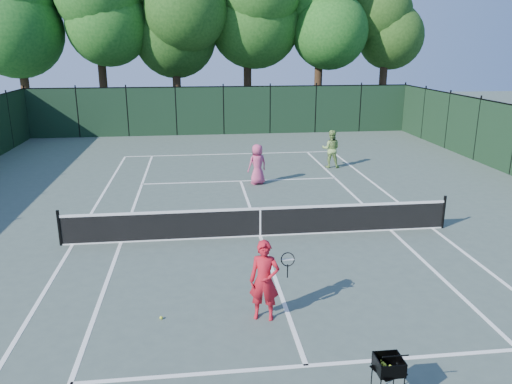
{
  "coord_description": "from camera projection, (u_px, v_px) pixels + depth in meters",
  "views": [
    {
      "loc": [
        -1.84,
        -13.96,
        5.56
      ],
      "look_at": [
        -0.0,
        1.0,
        1.1
      ],
      "focal_mm": 35.0,
      "sensor_mm": 36.0,
      "label": 1
    }
  ],
  "objects": [
    {
      "name": "ball_hopper",
      "position": [
        389.0,
        365.0,
        7.91
      ],
      "size": [
        0.53,
        0.53,
        0.81
      ],
      "rotation": [
        0.0,
        0.0,
        0.29
      ],
      "color": "black",
      "rests_on": "ground"
    },
    {
      "name": "tree_2",
      "position": [
        174.0,
        11.0,
        33.28
      ],
      "size": [
        6.0,
        6.0,
        12.4
      ],
      "color": "black",
      "rests_on": "ground"
    },
    {
      "name": "service_line_near",
      "position": [
        306.0,
        366.0,
        8.99
      ],
      "size": [
        8.23,
        0.1,
        0.01
      ],
      "primitive_type": "cube",
      "color": "white",
      "rests_on": "ground"
    },
    {
      "name": "ground",
      "position": [
        260.0,
        236.0,
        15.08
      ],
      "size": [
        90.0,
        90.0,
        0.0
      ],
      "primitive_type": "plane",
      "color": "#44534A",
      "rests_on": "ground"
    },
    {
      "name": "coach",
      "position": [
        265.0,
        280.0,
        10.33
      ],
      "size": [
        1.04,
        0.57,
        1.74
      ],
      "rotation": [
        0.0,
        0.0,
        -0.26
      ],
      "color": "red",
      "rests_on": "ground"
    },
    {
      "name": "tree_5",
      "position": [
        388.0,
        13.0,
        35.33
      ],
      "size": [
        5.8,
        5.8,
        12.23
      ],
      "color": "black",
      "rests_on": "ground"
    },
    {
      "name": "tennis_net",
      "position": [
        260.0,
        221.0,
        14.94
      ],
      "size": [
        11.69,
        0.09,
        1.06
      ],
      "color": "black",
      "rests_on": "ground"
    },
    {
      "name": "center_service_line",
      "position": [
        260.0,
        236.0,
        15.08
      ],
      "size": [
        0.1,
        12.8,
        0.01
      ],
      "primitive_type": "cube",
      "color": "white",
      "rests_on": "ground"
    },
    {
      "name": "baseline_far",
      "position": [
        231.0,
        154.0,
        26.39
      ],
      "size": [
        10.97,
        0.1,
        0.01
      ],
      "primitive_type": "cube",
      "color": "white",
      "rests_on": "ground"
    },
    {
      "name": "service_line_far",
      "position": [
        241.0,
        181.0,
        21.17
      ],
      "size": [
        8.23,
        0.1,
        0.01
      ],
      "primitive_type": "cube",
      "color": "white",
      "rests_on": "ground"
    },
    {
      "name": "loose_ball_midcourt",
      "position": [
        161.0,
        318.0,
        10.51
      ],
      "size": [
        0.07,
        0.07,
        0.07
      ],
      "primitive_type": "sphere",
      "color": "#CDE42E",
      "rests_on": "ground"
    },
    {
      "name": "fence_far",
      "position": [
        224.0,
        111.0,
        31.78
      ],
      "size": [
        24.0,
        0.05,
        3.0
      ],
      "primitive_type": "cube",
      "color": "black",
      "rests_on": "ground"
    },
    {
      "name": "player_green",
      "position": [
        331.0,
        149.0,
        23.33
      ],
      "size": [
        1.0,
        0.86,
        1.76
      ],
      "rotation": [
        0.0,
        0.0,
        2.88
      ],
      "color": "#7FA552",
      "rests_on": "ground"
    },
    {
      "name": "sideline_doubles_left",
      "position": [
        73.0,
        245.0,
        14.44
      ],
      "size": [
        0.1,
        23.77,
        0.01
      ],
      "primitive_type": "cube",
      "color": "white",
      "rests_on": "ground"
    },
    {
      "name": "loose_ball_near_cart",
      "position": [
        399.0,
        368.0,
        8.87
      ],
      "size": [
        0.07,
        0.07,
        0.07
      ],
      "primitive_type": "sphere",
      "color": "#CBE12E",
      "rests_on": "ground"
    },
    {
      "name": "tree_0",
      "position": [
        14.0,
        2.0,
        31.7
      ],
      "size": [
        6.4,
        6.4,
        13.14
      ],
      "color": "black",
      "rests_on": "ground"
    },
    {
      "name": "sideline_doubles_right",
      "position": [
        432.0,
        228.0,
        15.72
      ],
      "size": [
        0.1,
        23.77,
        0.01
      ],
      "primitive_type": "cube",
      "color": "white",
      "rests_on": "ground"
    },
    {
      "name": "sideline_singles_right",
      "position": [
        391.0,
        230.0,
        15.56
      ],
      "size": [
        0.1,
        23.77,
        0.01
      ],
      "primitive_type": "cube",
      "color": "white",
      "rests_on": "ground"
    },
    {
      "name": "sideline_singles_left",
      "position": [
        121.0,
        242.0,
        14.6
      ],
      "size": [
        0.1,
        23.77,
        0.01
      ],
      "primitive_type": "cube",
      "color": "white",
      "rests_on": "ground"
    },
    {
      "name": "player_pink",
      "position": [
        257.0,
        164.0,
        20.5
      ],
      "size": [
        0.96,
        0.8,
        1.67
      ],
      "rotation": [
        0.0,
        0.0,
        3.52
      ],
      "color": "#C34470",
      "rests_on": "ground"
    },
    {
      "name": "tree_4",
      "position": [
        321.0,
        5.0,
        34.14
      ],
      "size": [
        6.2,
        6.2,
        12.97
      ],
      "color": "black",
      "rests_on": "ground"
    }
  ]
}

